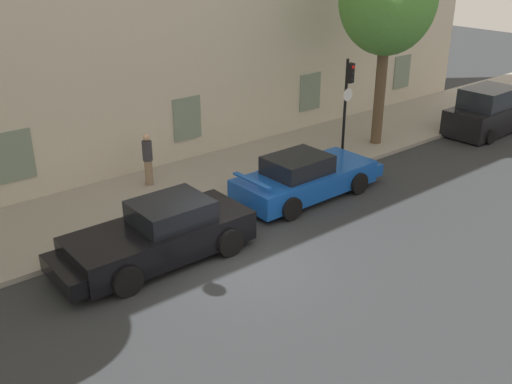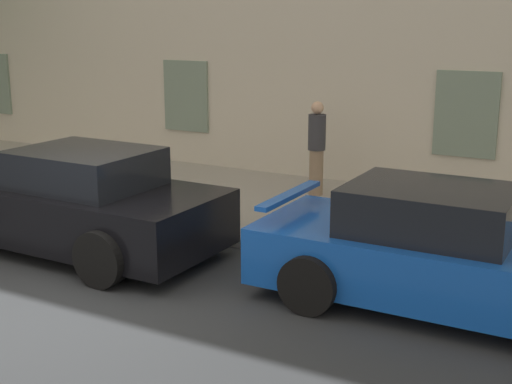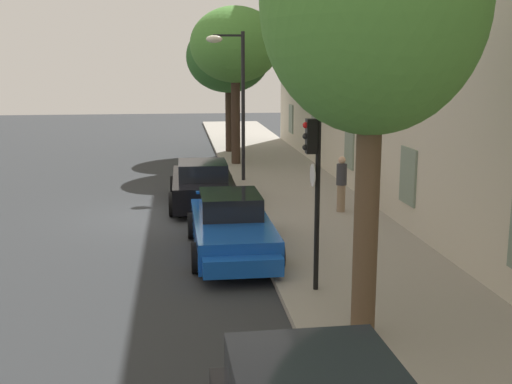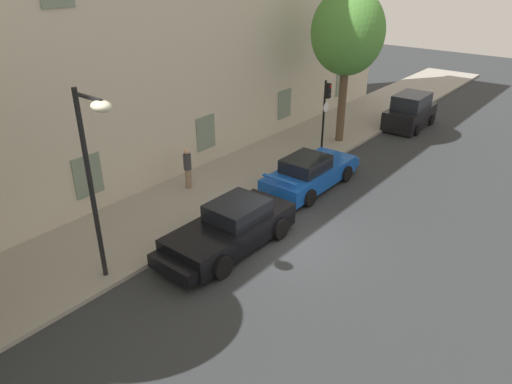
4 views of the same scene
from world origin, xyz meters
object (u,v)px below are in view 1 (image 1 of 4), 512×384
Objects in this scene: sportscar_red_lead at (154,237)px; traffic_light at (348,92)px; pedestrian_admiring at (148,159)px; hatchback_parked at (486,113)px; sportscar_yellow_flank at (309,177)px.

sportscar_red_lead is 9.13m from traffic_light.
hatchback_parked is at bearing -15.09° from pedestrian_admiring.
sportscar_red_lead is 1.34× the size of hatchback_parked.
pedestrian_admiring is at bearing 164.91° from hatchback_parked.
sportscar_yellow_flank is at bearing 4.84° from sportscar_red_lead.
sportscar_red_lead is at bearing -178.35° from hatchback_parked.
pedestrian_admiring is (2.18, 4.08, 0.36)m from sportscar_red_lead.
pedestrian_admiring reaches higher than sportscar_red_lead.
hatchback_parked is (9.91, -0.03, 0.22)m from sportscar_yellow_flank.
hatchback_parked reaches higher than sportscar_red_lead.
traffic_light reaches higher than hatchback_parked.
sportscar_yellow_flank is 1.44× the size of traffic_light.
pedestrian_admiring is at bearing 134.54° from sportscar_yellow_flank.
traffic_light is at bearing 11.67° from sportscar_red_lead.
sportscar_red_lead is at bearing -118.19° from pedestrian_admiring.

